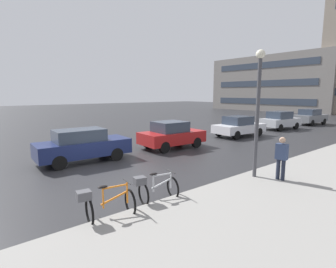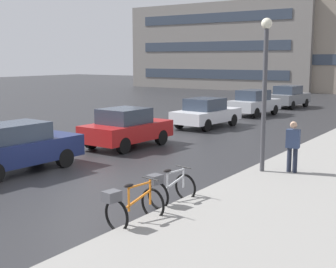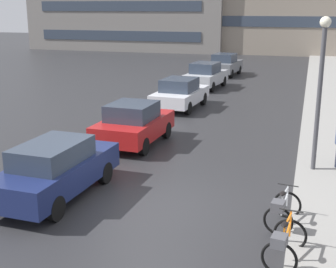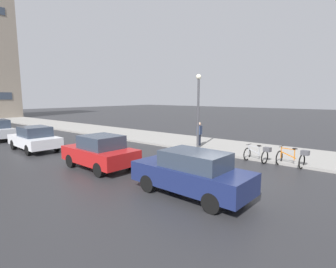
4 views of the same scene
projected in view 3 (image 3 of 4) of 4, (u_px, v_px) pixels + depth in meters
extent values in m
plane|color=#28282B|center=(150.00, 205.00, 12.42)|extent=(140.00, 140.00, 0.00)
torus|color=black|center=(290.00, 235.00, 10.06)|extent=(0.73, 0.16, 0.73)
torus|color=black|center=(279.00, 259.00, 9.11)|extent=(0.73, 0.16, 0.73)
cube|color=orange|center=(284.00, 238.00, 9.34)|extent=(0.04, 0.04, 0.55)
cube|color=orange|center=(290.00, 224.00, 9.91)|extent=(0.04, 0.04, 0.58)
cube|color=orange|center=(288.00, 220.00, 9.57)|extent=(0.13, 0.66, 0.04)
cube|color=orange|center=(287.00, 234.00, 9.62)|extent=(0.14, 0.74, 0.27)
ellipsoid|color=black|center=(285.00, 224.00, 9.26)|extent=(0.18, 0.28, 0.07)
cylinder|color=black|center=(291.00, 211.00, 9.83)|extent=(0.50, 0.10, 0.03)
cube|color=#4C4C51|center=(279.00, 241.00, 8.88)|extent=(0.33, 0.38, 0.22)
torus|color=black|center=(287.00, 205.00, 11.62)|extent=(0.70, 0.16, 0.70)
torus|color=black|center=(278.00, 221.00, 10.73)|extent=(0.70, 0.16, 0.70)
cube|color=#ADAFB5|center=(282.00, 205.00, 10.95)|extent=(0.04, 0.04, 0.52)
cube|color=#ADAFB5|center=(287.00, 196.00, 11.48)|extent=(0.04, 0.04, 0.52)
cube|color=#ADAFB5|center=(285.00, 192.00, 11.16)|extent=(0.13, 0.61, 0.04)
cube|color=#ADAFB5|center=(284.00, 203.00, 11.21)|extent=(0.14, 0.69, 0.25)
ellipsoid|color=black|center=(283.00, 194.00, 10.87)|extent=(0.18, 0.28, 0.07)
cylinder|color=black|center=(288.00, 185.00, 11.41)|extent=(0.50, 0.10, 0.03)
cube|color=#4C4C51|center=(278.00, 206.00, 10.52)|extent=(0.33, 0.38, 0.22)
cube|color=navy|center=(57.00, 173.00, 12.85)|extent=(1.90, 4.40, 0.72)
cube|color=#2D3847|center=(52.00, 153.00, 12.52)|extent=(1.50, 2.32, 0.56)
cylinder|color=black|center=(60.00, 167.00, 14.41)|extent=(0.25, 0.65, 0.64)
cylinder|color=black|center=(105.00, 173.00, 13.92)|extent=(0.25, 0.65, 0.64)
cylinder|color=black|center=(4.00, 200.00, 11.96)|extent=(0.25, 0.65, 0.64)
cylinder|color=black|center=(55.00, 208.00, 11.48)|extent=(0.25, 0.65, 0.64)
cube|color=#AD1919|center=(134.00, 127.00, 17.79)|extent=(2.11, 3.94, 0.68)
cube|color=#2D3847|center=(132.00, 111.00, 17.48)|extent=(1.67, 1.91, 0.61)
cylinder|color=black|center=(126.00, 126.00, 19.25)|extent=(0.25, 0.65, 0.64)
cylinder|color=black|center=(166.00, 130.00, 18.69)|extent=(0.25, 0.65, 0.64)
cylinder|color=black|center=(99.00, 142.00, 17.07)|extent=(0.25, 0.65, 0.64)
cylinder|color=black|center=(143.00, 146.00, 16.51)|extent=(0.25, 0.65, 0.64)
cube|color=silver|center=(180.00, 96.00, 24.07)|extent=(2.18, 4.29, 0.61)
cube|color=#2D3847|center=(179.00, 85.00, 23.75)|extent=(1.69, 2.02, 0.62)
cylinder|color=black|center=(174.00, 96.00, 25.61)|extent=(0.26, 0.65, 0.64)
cylinder|color=black|center=(203.00, 99.00, 25.02)|extent=(0.26, 0.65, 0.64)
cylinder|color=black|center=(156.00, 105.00, 23.28)|extent=(0.26, 0.65, 0.64)
cylinder|color=black|center=(188.00, 108.00, 22.69)|extent=(0.26, 0.65, 0.64)
cube|color=#B2B5BA|center=(206.00, 78.00, 29.91)|extent=(2.26, 4.05, 0.68)
cube|color=#2D3847|center=(205.00, 68.00, 29.60)|extent=(1.71, 2.11, 0.64)
cylinder|color=black|center=(200.00, 80.00, 31.37)|extent=(0.29, 0.66, 0.64)
cylinder|color=black|center=(223.00, 81.00, 30.75)|extent=(0.29, 0.66, 0.64)
cylinder|color=black|center=(187.00, 85.00, 29.25)|extent=(0.29, 0.66, 0.64)
cylinder|color=black|center=(212.00, 87.00, 28.62)|extent=(0.29, 0.66, 0.64)
cube|color=slate|center=(225.00, 66.00, 35.37)|extent=(2.20, 4.01, 0.72)
cube|color=#2D3847|center=(224.00, 58.00, 35.05)|extent=(1.69, 2.01, 0.60)
cylinder|color=black|center=(218.00, 69.00, 36.83)|extent=(0.28, 0.66, 0.64)
cylinder|color=black|center=(239.00, 70.00, 36.23)|extent=(0.28, 0.66, 0.64)
cylinder|color=black|center=(209.00, 73.00, 34.69)|extent=(0.28, 0.66, 0.64)
cylinder|color=black|center=(231.00, 74.00, 34.09)|extent=(0.28, 0.66, 0.64)
cylinder|color=#424247|center=(319.00, 103.00, 14.22)|extent=(0.14, 0.14, 4.53)
sphere|color=#F2EACC|center=(326.00, 22.00, 13.59)|extent=(0.33, 0.33, 0.33)
cube|color=#333D4C|center=(277.00, 22.00, 48.30)|extent=(13.46, 0.06, 1.10)
cube|color=gray|center=(133.00, 6.00, 56.44)|extent=(23.47, 9.17, 10.11)
cube|color=#333D4C|center=(118.00, 36.00, 53.04)|extent=(19.24, 0.06, 1.10)
cube|color=#333D4C|center=(118.00, 6.00, 52.18)|extent=(19.24, 0.06, 1.10)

